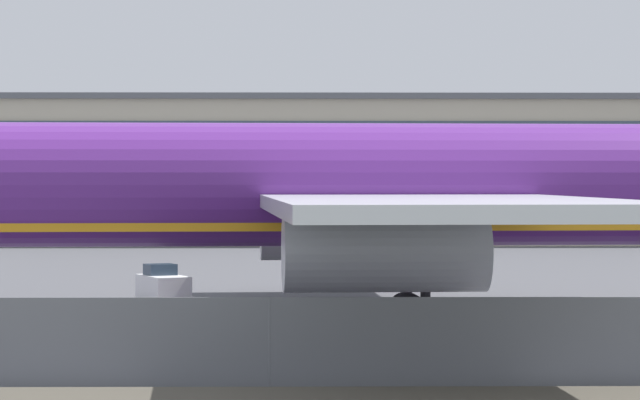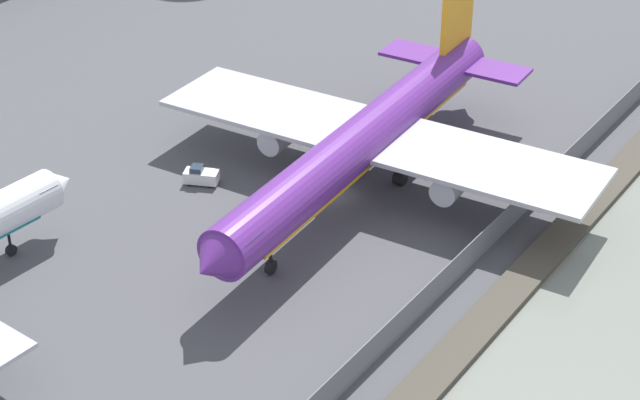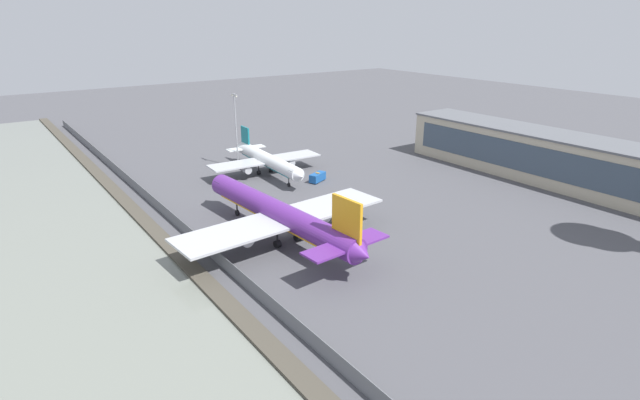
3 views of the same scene
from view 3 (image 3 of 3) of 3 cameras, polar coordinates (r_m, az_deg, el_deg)
The scene contains 9 objects.
ground_plane at distance 100.04m, azimuth -4.43°, elevation -3.77°, with size 500.00×500.00×0.00m, color #4C4C51.
shoreline_seawall at distance 92.17m, azimuth -15.45°, elevation -6.49°, with size 320.00×3.00×0.50m.
perimeter_fence at distance 93.12m, azimuth -12.92°, elevation -5.29°, with size 280.00×0.10×2.50m.
cargo_jet_purple at distance 94.98m, azimuth -4.61°, elevation -1.65°, with size 50.01×43.25×13.83m.
passenger_jet_white_teal at distance 136.13m, azimuth -6.06°, elevation 4.55°, with size 36.89×31.57×10.92m.
baggage_tug at distance 109.65m, azimuth -0.80°, elevation -1.06°, with size 2.79×3.58×1.80m.
ops_van at distance 130.25m, azimuth -0.32°, elevation 2.63°, with size 4.02×5.61×2.48m.
terminal_building at distance 141.92m, azimuth 25.52°, elevation 4.24°, with size 86.87×14.84×12.66m.
apron_light_mast_apron_west at distance 142.73m, azimuth -9.59°, elevation 8.25°, with size 3.20×0.40×20.95m.
Camera 3 is at (78.77, -46.65, 40.33)m, focal length 28.00 mm.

